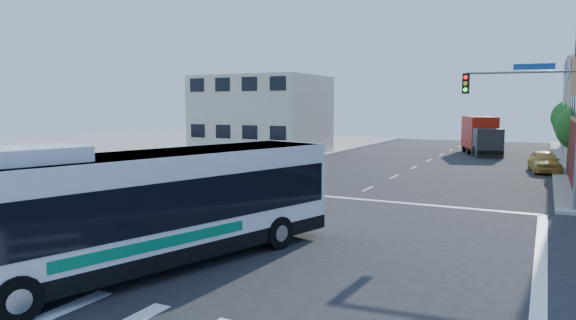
% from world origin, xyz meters
% --- Properties ---
extents(ground, '(120.00, 120.00, 0.00)m').
position_xyz_m(ground, '(0.00, 0.00, 0.00)').
color(ground, black).
rests_on(ground, ground).
extents(sidewalk_nw, '(50.00, 50.00, 0.15)m').
position_xyz_m(sidewalk_nw, '(-35.00, 35.00, 0.07)').
color(sidewalk_nw, gray).
rests_on(sidewalk_nw, ground).
extents(building_west, '(12.06, 10.06, 8.00)m').
position_xyz_m(building_west, '(-17.02, 29.98, 4.01)').
color(building_west, beige).
rests_on(building_west, ground).
extents(signal_mast_ne, '(7.91, 1.13, 8.07)m').
position_xyz_m(signal_mast_ne, '(9.08, 10.62, 4.98)').
color(signal_mast_ne, gray).
rests_on(signal_mast_ne, ground).
extents(street_tree_c, '(3.40, 3.40, 5.29)m').
position_xyz_m(street_tree_c, '(11.90, 43.92, 3.46)').
color(street_tree_c, '#331F12').
rests_on(street_tree_c, ground).
extents(street_tree_d, '(4.00, 4.00, 6.03)m').
position_xyz_m(street_tree_d, '(11.90, 51.92, 3.88)').
color(street_tree_d, '#331F12').
rests_on(street_tree_d, ground).
extents(transit_bus, '(6.62, 13.72, 3.99)m').
position_xyz_m(transit_bus, '(-1.30, -4.66, 1.95)').
color(transit_bus, black).
rests_on(transit_bus, ground).
extents(box_truck, '(4.97, 8.93, 3.86)m').
position_xyz_m(box_truck, '(3.54, 39.11, 1.87)').
color(box_truck, '#29292E').
rests_on(box_truck, ground).
extents(parked_car, '(2.63, 5.08, 1.65)m').
position_xyz_m(parked_car, '(9.43, 26.53, 0.83)').
color(parked_car, gold).
rests_on(parked_car, ground).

